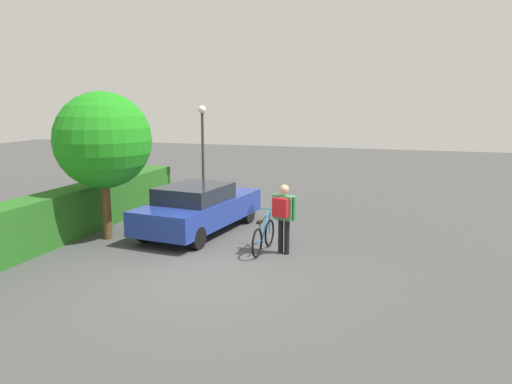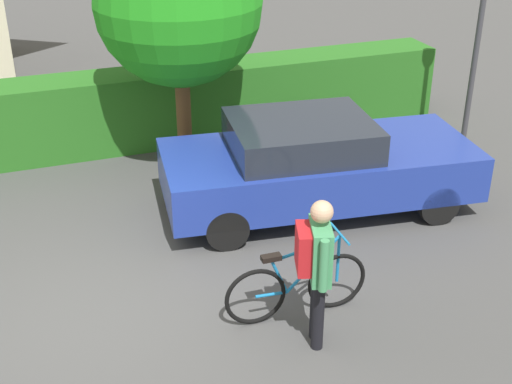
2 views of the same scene
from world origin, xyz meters
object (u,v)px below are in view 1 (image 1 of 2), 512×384
Objects in this scene: person_rider at (283,212)px; tree_kerbside at (103,141)px; parked_car_near at (199,207)px; street_lamp at (203,140)px; bicycle at (264,236)px.

tree_kerbside is at bearing 91.44° from person_rider.
parked_car_near is 1.17× the size of tree_kerbside.
street_lamp is (3.60, 1.41, 1.63)m from parked_car_near.
street_lamp is at bearing 21.44° from parked_car_near.
tree_kerbside is (-4.99, 0.69, 0.34)m from street_lamp.
person_rider reaches higher than parked_car_near.
bicycle is 0.43× the size of tree_kerbside.
tree_kerbside reaches higher than bicycle.
parked_car_near is 1.31× the size of street_lamp.
person_rider is (-1.27, -2.81, 0.34)m from parked_car_near.
street_lamp is 0.89× the size of tree_kerbside.
person_rider is (-0.02, -0.51, 0.67)m from bicycle.
person_rider is at bearing -92.42° from bicycle.
bicycle is at bearing -118.39° from parked_car_near.
street_lamp is (4.84, 3.72, 1.96)m from bicycle.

